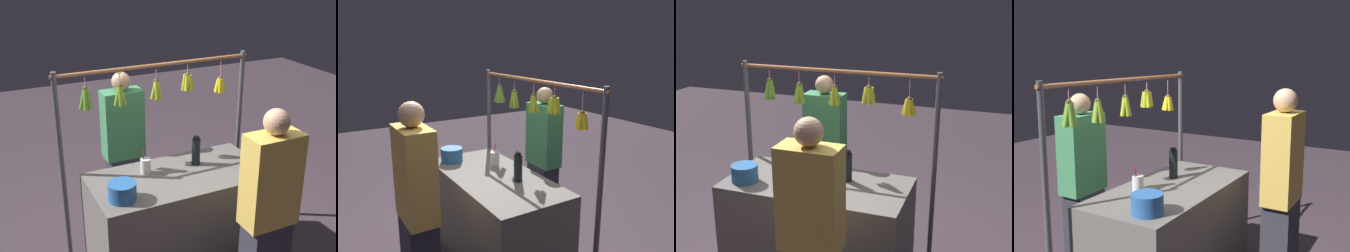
# 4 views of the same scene
# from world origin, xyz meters

# --- Properties ---
(market_counter) EXTENTS (1.52, 0.75, 0.86)m
(market_counter) POSITION_xyz_m (0.00, 0.00, 0.43)
(market_counter) COLOR #66605B
(market_counter) RESTS_ON ground
(display_rack) EXTENTS (1.83, 0.12, 1.75)m
(display_rack) POSITION_xyz_m (0.00, -0.44, 1.24)
(display_rack) COLOR #4C4C51
(display_rack) RESTS_ON ground
(water_bottle) EXTENTS (0.08, 0.08, 0.27)m
(water_bottle) POSITION_xyz_m (-0.23, -0.12, 0.99)
(water_bottle) COLOR black
(water_bottle) RESTS_ON market_counter
(blue_bucket) EXTENTS (0.22, 0.22, 0.14)m
(blue_bucket) POSITION_xyz_m (0.57, 0.18, 0.93)
(blue_bucket) COLOR #2960A7
(blue_bucket) RESTS_ON market_counter
(drink_cup) EXTENTS (0.09, 0.09, 0.22)m
(drink_cup) POSITION_xyz_m (0.24, -0.15, 0.93)
(drink_cup) COLOR silver
(drink_cup) RESTS_ON market_counter
(vendor_person) EXTENTS (0.38, 0.21, 1.60)m
(vendor_person) POSITION_xyz_m (0.22, -0.74, 0.79)
(vendor_person) COLOR #2D2D38
(vendor_person) RESTS_ON ground
(customer_person) EXTENTS (0.40, 0.21, 1.67)m
(customer_person) POSITION_xyz_m (-0.31, 0.82, 0.83)
(customer_person) COLOR #2D2D38
(customer_person) RESTS_ON ground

